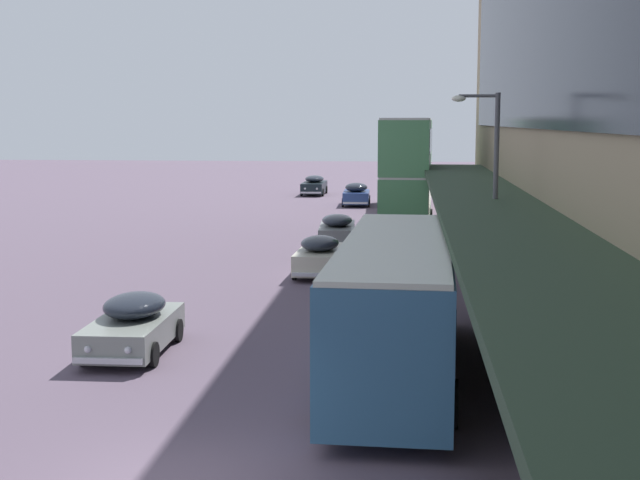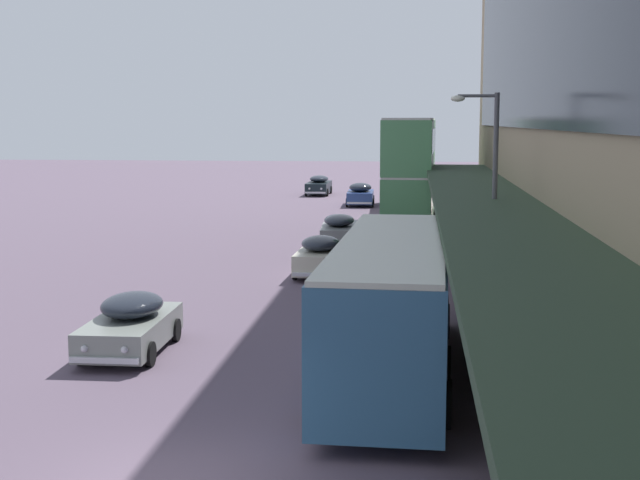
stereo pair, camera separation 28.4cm
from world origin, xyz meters
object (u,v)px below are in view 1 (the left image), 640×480
Objects in this scene: street_lamp at (490,185)px; transit_bus_kerbside_far at (403,182)px; transit_bus_kerbside_rear at (407,171)px; sedan_second_mid at (356,194)px; sedan_far_back at (133,324)px; fire_hydrant at (489,283)px; pedestrian_at_kerb at (592,441)px; sedan_lead_mid at (314,185)px; transit_bus_kerbside_front at (396,298)px; sedan_lead_near at (337,230)px; sedan_oncoming_front at (320,255)px.

transit_bus_kerbside_far is at bearing 94.70° from street_lamp.
sedan_second_mid is at bearing 103.39° from transit_bus_kerbside_rear.
fire_hydrant is at bearing 40.42° from sedan_far_back.
transit_bus_kerbside_far is at bearing 80.19° from sedan_far_back.
pedestrian_at_kerb is (10.09, -8.86, 0.41)m from sedan_far_back.
sedan_lead_mid reaches higher than sedan_far_back.
transit_bus_kerbside_front reaches higher than sedan_lead_near.
transit_bus_kerbside_far is at bearing -55.40° from sedan_lead_mid.
sedan_far_back is 2.39× the size of pedestrian_at_kerb.
fire_hydrant is (6.30, -3.85, -0.29)m from sedan_oncoming_front.
sedan_second_mid is at bearing 94.49° from transit_bus_kerbside_front.
pedestrian_at_kerb is 17.45m from fire_hydrant.
transit_bus_kerbside_far reaches higher than fire_hydrant.
sedan_far_back is at bearing -99.81° from transit_bus_kerbside_far.
transit_bus_kerbside_front is 41.67m from transit_bus_kerbside_far.
pedestrian_at_kerb reaches higher than sedan_far_back.
sedan_lead_mid reaches higher than fire_hydrant.
transit_bus_kerbside_front is at bearing -111.29° from street_lamp.
transit_bus_kerbside_far is at bearing -25.38° from sedan_second_mid.
transit_bus_kerbside_rear is 2.20× the size of sedan_second_mid.
transit_bus_kerbside_rear is at bearing 76.44° from sedan_oncoming_front.
sedan_oncoming_front reaches higher than fire_hydrant.
transit_bus_kerbside_front reaches higher than pedestrian_at_kerb.
transit_bus_kerbside_far is at bearing 93.68° from pedestrian_at_kerb.
sedan_lead_near is (-3.14, 22.11, -1.12)m from transit_bus_kerbside_front.
sedan_far_back is 13.24m from fire_hydrant.
sedan_oncoming_front is (-0.04, -8.16, -0.00)m from sedan_lead_near.
street_lamp reaches higher than sedan_second_mid.
sedan_second_mid is (3.56, 41.75, 0.04)m from sedan_far_back.
sedan_far_back is at bearing 138.73° from pedestrian_at_kerb.
sedan_far_back is 50.85m from sedan_lead_mid.
street_lamp is at bearing 91.27° from pedestrian_at_kerb.
fire_hydrant is (6.52, -33.16, -0.32)m from sedan_second_mid.
sedan_lead_mid is (-4.26, 30.26, 0.00)m from sedan_lead_near.
sedan_oncoming_front reaches higher than sedan_far_back.
sedan_second_mid is 9.95m from sedan_lead_mid.
sedan_second_mid is at bearing 101.12° from fire_hydrant.
transit_bus_kerbside_far is 2.22× the size of sedan_far_back.
fire_hydrant is at bearing -80.84° from transit_bus_kerbside_rear.
street_lamp is at bearing -80.23° from sedan_second_mid.
sedan_lead_near is 2.64× the size of pedestrian_at_kerb.
sedan_far_back is at bearing -94.88° from sedan_second_mid.
fire_hydrant is (-0.02, 17.44, -0.69)m from pedestrian_at_kerb.
transit_bus_kerbside_far is (-0.02, 41.67, -0.07)m from transit_bus_kerbside_front.
transit_bus_kerbside_rear reaches higher than pedestrian_at_kerb.
sedan_far_back is (-6.96, 1.52, -1.14)m from transit_bus_kerbside_front.
transit_bus_kerbside_rear is 5.15× the size of pedestrian_at_kerb.
sedan_lead_near reaches higher than fire_hydrant.
transit_bus_kerbside_rear is 18.42m from fire_hydrant.
sedan_second_mid is 51.02m from pedestrian_at_kerb.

